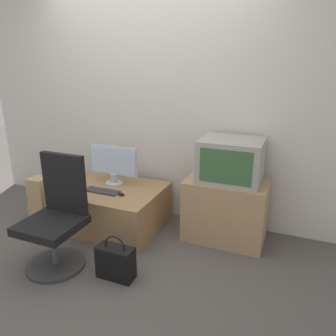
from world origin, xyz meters
The scene contains 13 objects.
ground_plane centered at (0.00, 0.00, 0.00)m, with size 12.00×12.00×0.00m, color #4C4742.
wall_back centered at (0.00, 1.32, 1.30)m, with size 4.40×0.05×2.60m.
desk centered at (-0.23, 0.80, 0.21)m, with size 1.04×0.83×0.43m.
side_stand centered at (0.95, 0.99, 0.31)m, with size 0.77×0.47×0.61m.
main_monitor centered at (-0.26, 0.92, 0.65)m, with size 0.56×0.19×0.42m.
keyboard centered at (-0.26, 0.68, 0.43)m, with size 0.37×0.13×0.01m.
mouse centered at (-0.02, 0.67, 0.44)m, with size 0.07×0.04×0.03m.
crt_tv centered at (0.97, 1.01, 0.81)m, with size 0.57×0.47×0.40m.
office_chair centered at (-0.28, 0.02, 0.41)m, with size 0.50×0.50×0.96m.
cardboard_box_lower centered at (-0.96, 0.55, 0.12)m, with size 0.21×0.20×0.24m.
cardboard_box_upper centered at (-0.96, 0.55, 0.38)m, with size 0.19×0.18×0.28m.
handbag centered at (0.28, 0.03, 0.14)m, with size 0.31×0.14×0.38m.
book centered at (-0.88, 0.32, 0.01)m, with size 0.18×0.12×0.02m.
Camera 1 is at (1.55, -1.91, 1.70)m, focal length 35.00 mm.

